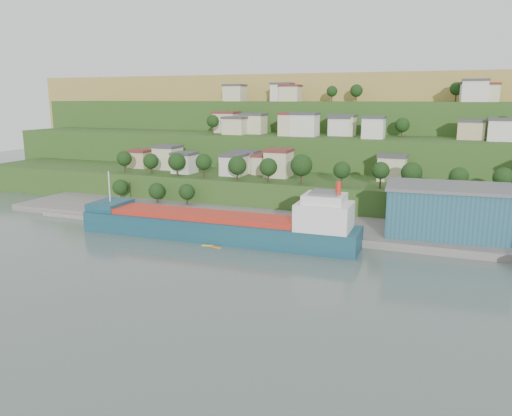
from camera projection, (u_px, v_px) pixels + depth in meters
The scene contains 10 objects.
ground at pixel (245, 254), 119.35m from camera, with size 500.00×500.00×0.00m, color #4B5C55.
quay at pixel (351, 233), 137.63m from camera, with size 220.00×26.00×4.00m, color slate.
pebble_beach at pixel (113, 215), 159.04m from camera, with size 40.00×18.00×2.40m, color slate.
hillside at pixel (364, 166), 272.61m from camera, with size 360.00×210.06×96.00m.
cargo_ship_near at pixel (224, 228), 130.70m from camera, with size 75.74×13.66×19.41m.
warehouse at pixel (448, 210), 127.52m from camera, with size 32.31×21.23×12.80m.
caravan at pixel (123, 210), 154.29m from camera, with size 5.34×2.23×2.49m, color white.
dinghy at pixel (143, 217), 148.67m from camera, with size 3.97×1.49×0.79m, color silver.
kayak_orange at pixel (216, 247), 124.17m from camera, with size 3.04×1.21×0.75m.
kayak_yellow at pixel (208, 245), 125.58m from camera, with size 2.96×1.39×0.74m.
Camera 1 is at (44.36, -105.28, 36.31)m, focal length 35.00 mm.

